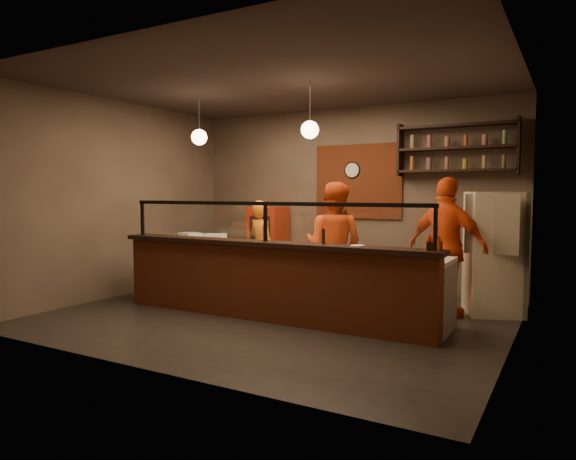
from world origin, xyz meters
The scene contains 29 objects.
floor centered at (0.00, 0.00, 0.00)m, with size 6.00×6.00×0.00m, color black.
ceiling centered at (0.00, 0.00, 3.20)m, with size 6.00×6.00×0.00m, color #3C322E.
wall_back centered at (0.00, 2.50, 1.60)m, with size 6.00×6.00×0.00m, color #685A4C.
wall_left centered at (-3.00, 0.00, 1.60)m, with size 5.00×5.00×0.00m, color #685A4C.
wall_right centered at (3.00, 0.00, 1.60)m, with size 5.00×5.00×0.00m, color #685A4C.
wall_front centered at (0.00, -2.50, 1.60)m, with size 6.00×6.00×0.00m, color #685A4C.
brick_patch centered at (0.20, 2.47, 1.90)m, with size 1.60×0.04×1.30m, color #933F20.
service_counter centered at (0.00, -0.30, 0.50)m, with size 4.60×0.25×1.00m, color #933F20.
counter_ledge centered at (0.00, -0.30, 1.03)m, with size 4.70×0.37×0.06m, color black.
worktop_cabinet centered at (0.00, 0.20, 0.42)m, with size 4.60×0.75×0.85m, color gray.
worktop centered at (0.00, 0.20, 0.88)m, with size 4.60×0.75×0.05m, color silver.
sneeze_guard centered at (0.00, -0.30, 1.37)m, with size 4.50×0.05×0.52m.
wall_shelving centered at (1.90, 2.32, 2.40)m, with size 1.84×0.28×0.85m.
wall_clock centered at (0.10, 2.46, 2.10)m, with size 0.30×0.30×0.04m, color black.
pendant_left centered at (-1.50, 0.20, 2.55)m, with size 0.24×0.24×0.77m.
pendant_right centered at (0.40, 0.20, 2.55)m, with size 0.24×0.24×0.77m.
cook_left centered at (-0.98, 1.14, 0.79)m, with size 0.57×0.38×1.57m, color orange.
cook_mid centered at (0.48, 0.83, 0.93)m, with size 0.90×0.70×1.86m, color #C84112.
cook_right centered at (2.05, 1.11, 0.96)m, with size 1.13×0.47×1.92m, color #E24815.
fridge centered at (2.60, 1.54, 0.86)m, with size 0.71×0.67×1.71m, color #ECE6C8.
red_cooler centered at (-1.47, 2.15, 0.72)m, with size 0.62×0.56×1.44m, color #B3240B.
pizza_dough centered at (0.29, 0.29, 0.91)m, with size 0.46×0.46×0.01m, color beige.
prep_tub_a centered at (-1.32, 0.32, 0.98)m, with size 0.32×0.26×0.16m, color silver.
prep_tub_b centered at (-1.79, 0.31, 0.98)m, with size 0.33×0.26×0.16m, color white.
prep_tub_c centered at (-1.33, -0.05, 0.97)m, with size 0.27×0.22×0.14m, color silver.
rolling_pin centered at (-1.13, 0.38, 0.93)m, with size 0.06×0.06×0.35m, color yellow.
condiment_caddy centered at (2.20, -0.26, 1.11)m, with size 0.17×0.14×0.10m, color black.
pepper_mill centered at (0.83, -0.26, 1.16)m, with size 0.04×0.04×0.19m, color black.
small_plate centered at (1.29, -0.28, 1.07)m, with size 0.17×0.17×0.01m, color white.
Camera 1 is at (3.57, -6.04, 1.70)m, focal length 32.00 mm.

